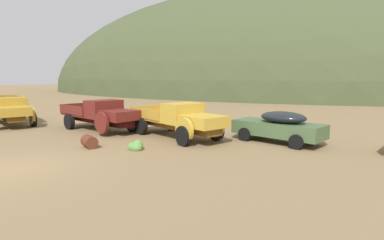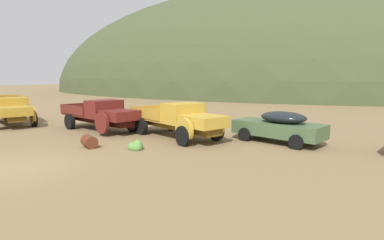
{
  "view_description": "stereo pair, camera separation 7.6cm",
  "coord_description": "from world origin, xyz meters",
  "px_view_note": "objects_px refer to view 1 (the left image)",
  "views": [
    {
      "loc": [
        11.05,
        -5.08,
        3.16
      ],
      "look_at": [
        2.5,
        7.62,
        1.08
      ],
      "focal_mm": 28.53,
      "sensor_mm": 36.0,
      "label": 1
    },
    {
      "loc": [
        11.12,
        -5.03,
        3.16
      ],
      "look_at": [
        2.5,
        7.62,
        1.08
      ],
      "focal_mm": 28.53,
      "sensor_mm": 36.0,
      "label": 2
    }
  ],
  "objects_px": {
    "truck_faded_yellow": "(182,120)",
    "truck_oxblood": "(104,115)",
    "oil_drum_foreground": "(89,142)",
    "car_weathered_green": "(275,126)",
    "truck_mustard": "(9,110)"
  },
  "relations": [
    {
      "from": "truck_oxblood",
      "to": "car_weathered_green",
      "type": "bearing_deg",
      "value": 24.19
    },
    {
      "from": "truck_oxblood",
      "to": "oil_drum_foreground",
      "type": "bearing_deg",
      "value": -39.93
    },
    {
      "from": "car_weathered_green",
      "to": "truck_mustard",
      "type": "bearing_deg",
      "value": 25.23
    },
    {
      "from": "truck_mustard",
      "to": "truck_oxblood",
      "type": "height_order",
      "value": "truck_mustard"
    },
    {
      "from": "truck_mustard",
      "to": "truck_faded_yellow",
      "type": "bearing_deg",
      "value": 29.74
    },
    {
      "from": "truck_mustard",
      "to": "car_weathered_green",
      "type": "relative_size",
      "value": 1.35
    },
    {
      "from": "truck_mustard",
      "to": "truck_faded_yellow",
      "type": "xyz_separation_m",
      "value": [
        12.4,
        2.81,
        -0.02
      ]
    },
    {
      "from": "truck_faded_yellow",
      "to": "truck_oxblood",
      "type": "bearing_deg",
      "value": -154.99
    },
    {
      "from": "truck_faded_yellow",
      "to": "car_weathered_green",
      "type": "xyz_separation_m",
      "value": [
        4.38,
        1.92,
        -0.18
      ]
    },
    {
      "from": "truck_faded_yellow",
      "to": "oil_drum_foreground",
      "type": "xyz_separation_m",
      "value": [
        -2.27,
        -4.15,
        -0.71
      ]
    },
    {
      "from": "truck_mustard",
      "to": "oil_drum_foreground",
      "type": "height_order",
      "value": "truck_mustard"
    },
    {
      "from": "truck_oxblood",
      "to": "truck_faded_yellow",
      "type": "xyz_separation_m",
      "value": [
        5.25,
        0.79,
        -0.01
      ]
    },
    {
      "from": "car_weathered_green",
      "to": "truck_oxblood",
      "type": "bearing_deg",
      "value": 25.19
    },
    {
      "from": "oil_drum_foreground",
      "to": "car_weathered_green",
      "type": "bearing_deg",
      "value": 42.38
    },
    {
      "from": "truck_mustard",
      "to": "oil_drum_foreground",
      "type": "xyz_separation_m",
      "value": [
        10.12,
        -1.33,
        -0.74
      ]
    }
  ]
}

